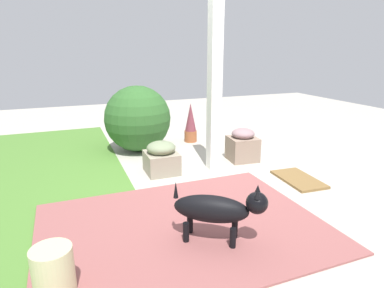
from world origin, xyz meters
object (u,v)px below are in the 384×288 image
Objects in this scene: stone_planter_nearest at (243,145)px; round_shrub at (138,119)px; ceramic_urn at (53,272)px; doormat at (298,179)px; stone_planter_mid at (161,158)px; porch_pillar at (215,88)px; terracotta_pot_spiky at (191,123)px; dog at (218,209)px.

stone_planter_nearest is 0.46× the size of round_shrub.
ceramic_urn is 2.82m from doormat.
stone_planter_mid is 0.42× the size of round_shrub.
stone_planter_mid is (0.08, 0.67, -0.83)m from porch_pillar.
stone_planter_mid is 1.66m from doormat.
round_shrub is at bearing 100.19° from terracotta_pot_spiky.
stone_planter_mid is 2.18m from ceramic_urn.
stone_planter_nearest is 3.03m from ceramic_urn.
doormat is at bearing -70.30° from ceramic_urn.
stone_planter_nearest is at bearing -164.49° from terracotta_pot_spiky.
stone_planter_nearest is at bearing 15.46° from doormat.
stone_planter_nearest is 2.08m from dog.
dog is (-1.69, 1.20, 0.08)m from stone_planter_nearest.
round_shrub is 3.08m from ceramic_urn.
round_shrub is (1.11, 0.72, -0.54)m from porch_pillar.
stone_planter_nearest is 1.37× the size of ceramic_urn.
porch_pillar reaches higher than doormat.
stone_planter_nearest is 0.70× the size of doormat.
dog reaches higher than stone_planter_mid.
terracotta_pot_spiky is at bearing -34.96° from ceramic_urn.
porch_pillar is at bearing -24.17° from dog.
stone_planter_mid is 1.07m from round_shrub.
doormat is (0.95, -2.65, -0.15)m from ceramic_urn.
porch_pillar is 1.43m from round_shrub.
stone_planter_nearest reaches higher than doormat.
round_shrub reaches higher than dog.
terracotta_pot_spiky reaches higher than dog.
ceramic_urn reaches higher than doormat.
dog reaches higher than ceramic_urn.
dog is (-2.67, -0.02, -0.20)m from round_shrub.
dog is 1.05× the size of doormat.
ceramic_urn is (-1.80, 1.23, -0.03)m from stone_planter_mid.
terracotta_pot_spiky reaches higher than stone_planter_nearest.
round_shrub is 2.43m from doormat.
porch_pillar is 4.95× the size of stone_planter_mid.
porch_pillar is 3.20× the size of terracotta_pot_spiky.
ceramic_urn is (-1.71, 1.90, -0.86)m from porch_pillar.
round_shrub is at bearing 0.50° from dog.
porch_pillar is 3.18× the size of doormat.
dog reaches higher than stone_planter_nearest.
stone_planter_mid is at bearing 144.26° from terracotta_pot_spiky.
terracotta_pot_spiky is 1.94× the size of ceramic_urn.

